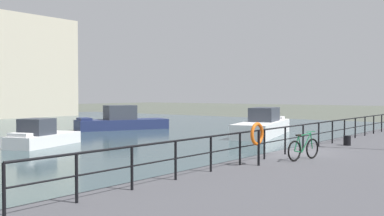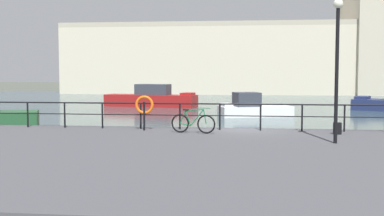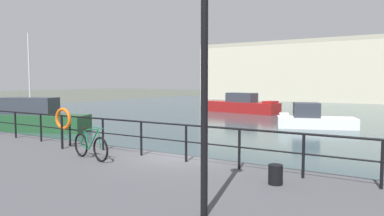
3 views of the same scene
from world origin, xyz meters
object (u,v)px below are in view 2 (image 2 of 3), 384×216
(parked_bicycle, at_px, (193,123))
(life_ring_stand, at_px, (144,106))
(mooring_bollard, at_px, (337,128))
(moored_harbor_tender, at_px, (253,108))
(moored_green_narrowboat, at_px, (152,98))
(quay_lamp_post, at_px, (337,52))
(harbor_building, at_px, (292,56))

(parked_bicycle, relative_size, life_ring_stand, 1.25)
(life_ring_stand, bearing_deg, mooring_bollard, -2.62)
(moored_harbor_tender, xyz_separation_m, mooring_bollard, (3.22, -18.76, 0.65))
(parked_bicycle, height_order, mooring_bollard, parked_bicycle)
(moored_green_narrowboat, xyz_separation_m, quay_lamp_post, (12.42, -30.31, 3.30))
(harbor_building, xyz_separation_m, quay_lamp_post, (-3.14, -61.80, -1.52))
(moored_harbor_tender, xyz_separation_m, life_ring_stand, (-4.26, -18.41, 1.41))
(harbor_building, xyz_separation_m, mooring_bollard, (-2.69, -59.38, -4.31))
(mooring_bollard, bearing_deg, harbor_building, 87.41)
(moored_green_narrowboat, distance_m, moored_harbor_tender, 13.29)
(moored_harbor_tender, bearing_deg, life_ring_stand, 57.95)
(mooring_bollard, xyz_separation_m, life_ring_stand, (-7.48, 0.34, 0.75))
(moored_green_narrowboat, bearing_deg, harbor_building, 74.00)
(moored_harbor_tender, distance_m, life_ring_stand, 18.95)
(moored_green_narrowboat, distance_m, mooring_bollard, 30.72)
(moored_harbor_tender, relative_size, life_ring_stand, 4.16)
(moored_harbor_tender, relative_size, mooring_bollard, 13.20)
(harbor_building, bearing_deg, quay_lamp_post, -92.91)
(harbor_building, xyz_separation_m, moored_harbor_tender, (-5.91, -40.63, -4.96))
(moored_harbor_tender, height_order, mooring_bollard, moored_harbor_tender)
(mooring_bollard, xyz_separation_m, quay_lamp_post, (-0.45, -2.42, 2.78))
(quay_lamp_post, bearing_deg, mooring_bollard, 79.40)
(mooring_bollard, height_order, quay_lamp_post, quay_lamp_post)
(life_ring_stand, height_order, quay_lamp_post, quay_lamp_post)
(moored_harbor_tender, bearing_deg, parked_bicycle, 64.36)
(parked_bicycle, height_order, life_ring_stand, life_ring_stand)
(moored_harbor_tender, height_order, parked_bicycle, parked_bicycle)
(harbor_building, bearing_deg, parked_bicycle, -97.75)
(moored_green_narrowboat, xyz_separation_m, mooring_bollard, (12.88, -27.88, 0.51))
(moored_green_narrowboat, xyz_separation_m, life_ring_stand, (5.39, -27.54, 1.27))
(moored_green_narrowboat, xyz_separation_m, parked_bicycle, (7.44, -28.22, 0.68))
(harbor_building, relative_size, quay_lamp_post, 11.93)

